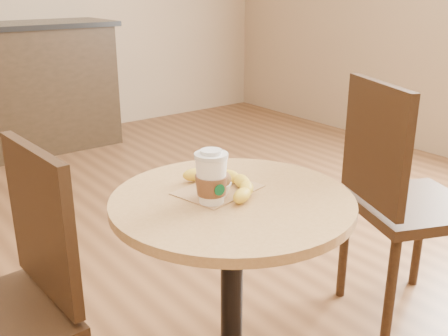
% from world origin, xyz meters
% --- Properties ---
extents(cafe_table, '(0.72, 0.72, 0.75)m').
position_xyz_m(cafe_table, '(-0.00, -0.08, 0.54)').
color(cafe_table, black).
rests_on(cafe_table, ground).
extents(chair_left, '(0.43, 0.43, 0.94)m').
position_xyz_m(chair_left, '(-0.61, 0.14, 0.52)').
color(chair_left, '#312011').
rests_on(chair_left, ground).
extents(chair_right, '(0.58, 0.58, 1.01)m').
position_xyz_m(chair_right, '(0.82, -0.10, 0.55)').
color(chair_right, '#312011').
rests_on(chair_right, ground).
extents(kraft_bag, '(0.27, 0.23, 0.00)m').
position_xyz_m(kraft_bag, '(-0.00, -0.01, 0.75)').
color(kraft_bag, '#A2794E').
rests_on(kraft_bag, cafe_table).
extents(coffee_cup, '(0.10, 0.10, 0.16)m').
position_xyz_m(coffee_cup, '(-0.08, -0.07, 0.82)').
color(coffee_cup, white).
rests_on(coffee_cup, cafe_table).
extents(muffin, '(0.09, 0.09, 0.08)m').
position_xyz_m(muffin, '(-0.04, -0.05, 0.79)').
color(muffin, white).
rests_on(muffin, kraft_bag).
extents(banana, '(0.17, 0.31, 0.04)m').
position_xyz_m(banana, '(0.02, -0.02, 0.77)').
color(banana, yellow).
rests_on(banana, kraft_bag).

